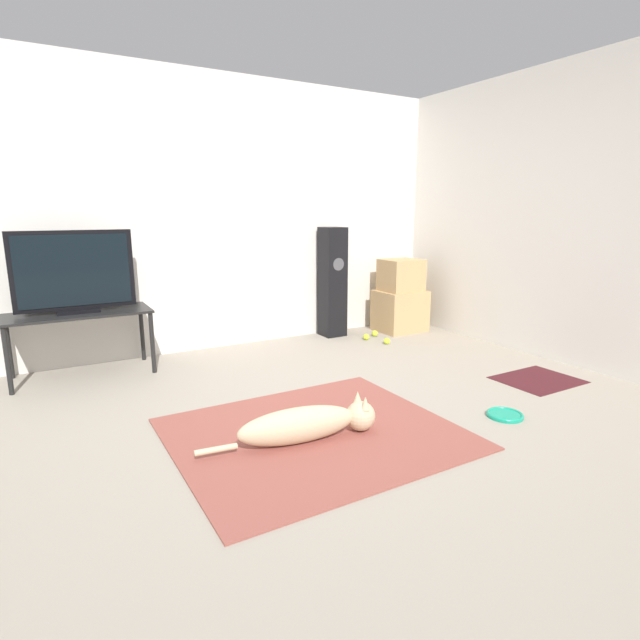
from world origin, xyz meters
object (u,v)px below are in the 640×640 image
Objects in this scene: cardboard_box_lower at (400,311)px; tennis_ball_near_speaker at (375,333)px; tv_stand at (79,320)px; tennis_ball_by_boxes at (366,337)px; tv at (74,273)px; cardboard_box_upper at (401,275)px; floor_speaker at (332,282)px; frisbee at (505,415)px; dog at (310,423)px; tennis_ball_loose_on_carpet at (387,341)px.

cardboard_box_lower is 0.45m from tennis_ball_near_speaker.
tv_stand is 16.30× the size of tennis_ball_by_boxes.
tv is 13.43× the size of tennis_ball_near_speaker.
tv_stand is at bearing 175.08° from tennis_ball_by_boxes.
cardboard_box_upper is 0.36× the size of floor_speaker.
tv reaches higher than cardboard_box_lower.
tv_stand reaches higher than tennis_ball_near_speaker.
frisbee is 0.20× the size of floor_speaker.
cardboard_box_lower is at bearing 67.25° from frisbee.
cardboard_box_upper is at bearing -1.15° from tv.
tv is (-1.01, 1.98, 0.73)m from dog.
cardboard_box_upper reaches higher than dog.
floor_speaker is (0.18, 2.44, 0.56)m from frisbee.
dog is at bearing -63.02° from tv_stand.
frisbee is 2.51m from floor_speaker.
frisbee is at bearing -112.75° from cardboard_box_lower.
frisbee is 0.22× the size of tv_stand.
tennis_ball_by_boxes is (0.37, 2.08, 0.02)m from frisbee.
frisbee is 2.44m from cardboard_box_lower.
dog is 16.31× the size of tennis_ball_near_speaker.
tv_stand is 16.30× the size of tennis_ball_loose_on_carpet.
tennis_ball_loose_on_carpet is at bearing -105.13° from tennis_ball_near_speaker.
dog is 1.32m from frisbee.
tennis_ball_near_speaker is (0.36, -0.28, -0.54)m from floor_speaker.
tennis_ball_loose_on_carpet is (0.45, 1.84, 0.02)m from frisbee.
tv is (-2.29, 2.31, 0.83)m from frisbee.
cardboard_box_lower is 0.62m from tennis_ball_by_boxes.
cardboard_box_upper is at bearing 39.72° from tennis_ball_loose_on_carpet.
tennis_ball_by_boxes is at bearing -164.30° from cardboard_box_lower.
tv is 13.43× the size of tennis_ball_loose_on_carpet.
cardboard_box_lower is at bearing 11.58° from tennis_ball_near_speaker.
tv reaches higher than tennis_ball_loose_on_carpet.
cardboard_box_lower is 0.44× the size of floor_speaker.
floor_speaker is 2.47m from tv_stand.
cardboard_box_upper is at bearing -1.10° from tv_stand.
floor_speaker is at bearing 114.51° from tennis_ball_loose_on_carpet.
dog is at bearing -139.26° from cardboard_box_lower.
cardboard_box_upper is 0.84m from tennis_ball_by_boxes.
dog reaches higher than tennis_ball_near_speaker.
cardboard_box_lower reaches higher than tennis_ball_loose_on_carpet.
cardboard_box_lower is at bearing -1.21° from tv_stand.
cardboard_box_upper is at bearing 40.78° from dog.
frisbee is at bearing -103.81° from tennis_ball_loose_on_carpet.
tennis_ball_near_speaker is 1.00× the size of tennis_ball_loose_on_carpet.
frisbee is 0.46× the size of cardboard_box_lower.
tennis_ball_loose_on_carpet is (-0.49, -0.41, -0.59)m from cardboard_box_upper.
tennis_ball_by_boxes is (2.66, -0.23, -0.81)m from tv.
tennis_ball_loose_on_carpet is (2.74, -0.47, -0.81)m from tv.
tennis_ball_by_boxes reaches higher than frisbee.
tv_stand is (-2.46, -0.13, -0.11)m from floor_speaker.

